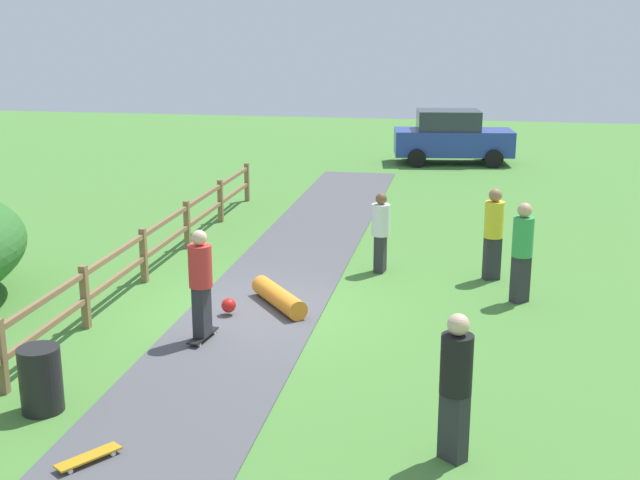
# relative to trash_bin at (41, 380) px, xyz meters

# --- Properties ---
(ground_plane) EXTENTS (60.00, 60.00, 0.00)m
(ground_plane) POSITION_rel_trash_bin_xyz_m (1.80, 4.25, -0.45)
(ground_plane) COLOR #4C8438
(asphalt_path) EXTENTS (2.40, 28.00, 0.02)m
(asphalt_path) POSITION_rel_trash_bin_xyz_m (1.80, 4.25, -0.44)
(asphalt_path) COLOR #515156
(asphalt_path) RESTS_ON ground_plane
(wooden_fence) EXTENTS (0.12, 18.12, 1.10)m
(wooden_fence) POSITION_rel_trash_bin_xyz_m (-0.80, 4.25, 0.22)
(wooden_fence) COLOR olive
(wooden_fence) RESTS_ON ground_plane
(trash_bin) EXTENTS (0.56, 0.56, 0.90)m
(trash_bin) POSITION_rel_trash_bin_xyz_m (0.00, 0.00, 0.00)
(trash_bin) COLOR black
(trash_bin) RESTS_ON ground_plane
(skater_riding) EXTENTS (0.43, 0.82, 1.84)m
(skater_riding) POSITION_rel_trash_bin_xyz_m (1.32, 2.76, 0.60)
(skater_riding) COLOR black
(skater_riding) RESTS_ON asphalt_path
(skater_fallen) EXTENTS (1.55, 1.56, 0.36)m
(skater_fallen) POSITION_rel_trash_bin_xyz_m (2.11, 4.50, -0.25)
(skater_fallen) COLOR orange
(skater_fallen) RESTS_ON asphalt_path
(skateboard_loose) EXTENTS (0.62, 0.77, 0.08)m
(skateboard_loose) POSITION_rel_trash_bin_xyz_m (1.21, -1.17, -0.36)
(skateboard_loose) COLOR #BF8C19
(skateboard_loose) RESTS_ON asphalt_path
(bystander_white) EXTENTS (0.43, 0.43, 1.67)m
(bystander_white) POSITION_rel_trash_bin_xyz_m (3.73, 7.07, 0.47)
(bystander_white) COLOR #2D2D33
(bystander_white) RESTS_ON ground_plane
(bystander_green) EXTENTS (0.53, 0.53, 1.88)m
(bystander_green) POSITION_rel_trash_bin_xyz_m (6.48, 5.67, 0.60)
(bystander_green) COLOR #2D2D33
(bystander_green) RESTS_ON ground_plane
(bystander_yellow) EXTENTS (0.49, 0.49, 1.86)m
(bystander_yellow) POSITION_rel_trash_bin_xyz_m (5.99, 6.98, 0.58)
(bystander_yellow) COLOR #2D2D33
(bystander_yellow) RESTS_ON ground_plane
(bystander_black) EXTENTS (0.54, 0.54, 1.84)m
(bystander_black) POSITION_rel_trash_bin_xyz_m (5.42, -0.29, 0.57)
(bystander_black) COLOR #2D2D33
(bystander_black) RESTS_ON ground_plane
(parked_car_blue) EXTENTS (4.39, 2.44, 1.92)m
(parked_car_blue) POSITION_rel_trash_bin_xyz_m (4.78, 20.81, 0.51)
(parked_car_blue) COLOR #283D99
(parked_car_blue) RESTS_ON ground_plane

